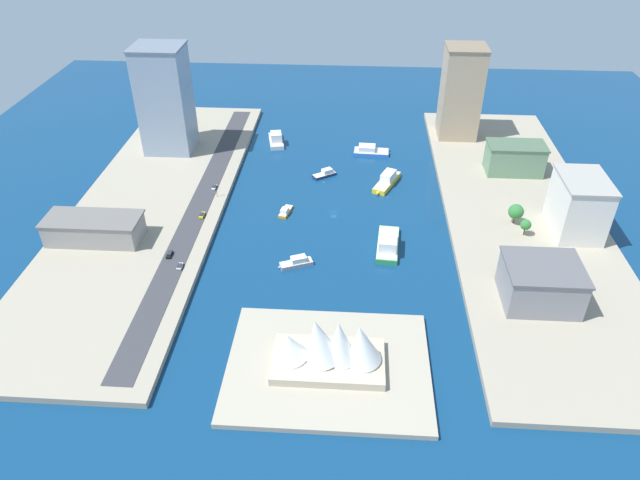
# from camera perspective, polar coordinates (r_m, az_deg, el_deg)

# --- Properties ---
(ground_plane) EXTENTS (440.00, 440.00, 0.00)m
(ground_plane) POSITION_cam_1_polar(r_m,az_deg,el_deg) (275.45, 1.37, 2.79)
(ground_plane) COLOR navy
(quay_west) EXTENTS (70.00, 240.00, 2.53)m
(quay_west) POSITION_cam_1_polar(r_m,az_deg,el_deg) (285.82, 19.20, 2.26)
(quay_west) COLOR #9E937F
(quay_west) RESTS_ON ground_plane
(quay_east) EXTENTS (70.00, 240.00, 2.53)m
(quay_east) POSITION_cam_1_polar(r_m,az_deg,el_deg) (290.96, -16.15, 3.48)
(quay_east) COLOR #9E937F
(quay_east) RESTS_ON ground_plane
(peninsula_point) EXTENTS (67.15, 52.61, 2.00)m
(peninsula_point) POSITION_cam_1_polar(r_m,az_deg,el_deg) (196.92, 0.82, -12.34)
(peninsula_point) COLOR #A89E89
(peninsula_point) RESTS_ON ground_plane
(road_strip) EXTENTS (10.47, 228.00, 0.15)m
(road_strip) POSITION_cam_1_polar(r_m,az_deg,el_deg) (283.37, -11.67, 3.62)
(road_strip) COLOR #38383D
(road_strip) RESTS_ON quay_east
(catamaran_blue) EXTENTS (21.18, 10.18, 4.64)m
(catamaran_blue) POSITION_cam_1_polar(r_m,az_deg,el_deg) (331.10, 4.93, 8.77)
(catamaran_blue) COLOR blue
(catamaran_blue) RESTS_ON ground_plane
(ferry_green_doubledeck) EXTENTS (11.00, 28.51, 7.44)m
(ferry_green_doubledeck) POSITION_cam_1_polar(r_m,az_deg,el_deg) (250.23, 6.70, -0.30)
(ferry_green_doubledeck) COLOR #2D8C4C
(ferry_green_doubledeck) RESTS_ON ground_plane
(ferry_yellow_fast) EXTENTS (15.37, 25.11, 6.33)m
(ferry_yellow_fast) POSITION_cam_1_polar(r_m,az_deg,el_deg) (299.44, 6.62, 5.85)
(ferry_yellow_fast) COLOR yellow
(ferry_yellow_fast) RESTS_ON ground_plane
(yacht_sleek_gray) EXTENTS (14.91, 9.32, 4.16)m
(yacht_sleek_gray) POSITION_cam_1_polar(r_m,az_deg,el_deg) (239.59, -2.31, -2.22)
(yacht_sleek_gray) COLOR #999EA3
(yacht_sleek_gray) RESTS_ON ground_plane
(water_taxi_orange) EXTENTS (6.18, 12.23, 3.18)m
(water_taxi_orange) POSITION_cam_1_polar(r_m,az_deg,el_deg) (274.22, -3.42, 2.86)
(water_taxi_orange) COLOR orange
(water_taxi_orange) RESTS_ON ground_plane
(ferry_white_commuter) EXTENTS (11.36, 22.31, 7.45)m
(ferry_white_commuter) POSITION_cam_1_polar(r_m,az_deg,el_deg) (342.13, -4.34, 9.85)
(ferry_white_commuter) COLOR silver
(ferry_white_commuter) RESTS_ON ground_plane
(patrol_launch_navy) EXTENTS (12.99, 10.88, 3.72)m
(patrol_launch_navy) POSITION_cam_1_polar(r_m,az_deg,el_deg) (306.06, 0.51, 6.56)
(patrol_launch_navy) COLOR #1E284C
(patrol_launch_navy) RESTS_ON ground_plane
(tower_tall_glass) EXTENTS (26.37, 24.25, 57.15)m
(tower_tall_glass) POSITION_cam_1_polar(r_m,az_deg,el_deg) (330.31, -15.02, 13.22)
(tower_tall_glass) COLOR #8C9EB2
(tower_tall_glass) RESTS_ON quay_east
(terminal_long_green) EXTENTS (29.39, 16.36, 15.61)m
(terminal_long_green) POSITION_cam_1_polar(r_m,az_deg,el_deg) (318.21, 18.62, 7.65)
(terminal_long_green) COLOR slate
(terminal_long_green) RESTS_ON quay_west
(warehouse_low_gray) EXTENTS (28.03, 24.41, 15.82)m
(warehouse_low_gray) POSITION_cam_1_polar(r_m,az_deg,el_deg) (229.37, 20.91, -3.98)
(warehouse_low_gray) COLOR gray
(warehouse_low_gray) RESTS_ON quay_west
(carpark_squat_concrete) EXTENTS (41.03, 17.45, 10.80)m
(carpark_squat_concrete) POSITION_cam_1_polar(r_m,az_deg,el_deg) (266.97, -21.35, 1.06)
(carpark_squat_concrete) COLOR gray
(carpark_squat_concrete) RESTS_ON quay_east
(hotel_broad_white) EXTENTS (19.86, 28.31, 25.77)m
(hotel_broad_white) POSITION_cam_1_polar(r_m,az_deg,el_deg) (274.46, 24.11, 3.15)
(hotel_broad_white) COLOR silver
(hotel_broad_white) RESTS_ON quay_west
(apartment_midrise_tan) EXTENTS (22.36, 22.08, 51.57)m
(apartment_midrise_tan) POSITION_cam_1_polar(r_m,az_deg,el_deg) (347.28, 13.70, 13.95)
(apartment_midrise_tan) COLOR tan
(apartment_midrise_tan) RESTS_ON quay_west
(taxi_yellow_cab) EXTENTS (1.93, 4.97, 1.57)m
(taxi_yellow_cab) POSITION_cam_1_polar(r_m,az_deg,el_deg) (271.90, -11.54, 2.43)
(taxi_yellow_cab) COLOR black
(taxi_yellow_cab) RESTS_ON road_strip
(sedan_silver) EXTENTS (2.02, 4.46, 1.51)m
(sedan_silver) POSITION_cam_1_polar(r_m,az_deg,el_deg) (240.98, -13.64, -2.52)
(sedan_silver) COLOR black
(sedan_silver) RESTS_ON road_strip
(van_white) EXTENTS (1.96, 4.57, 1.68)m
(van_white) POSITION_cam_1_polar(r_m,az_deg,el_deg) (293.71, -10.37, 5.15)
(van_white) COLOR black
(van_white) RESTS_ON road_strip
(suv_black) EXTENTS (2.00, 5.11, 1.49)m
(suv_black) POSITION_cam_1_polar(r_m,az_deg,el_deg) (248.93, -14.60, -1.36)
(suv_black) COLOR black
(suv_black) RESTS_ON road_strip
(traffic_light_waterfront) EXTENTS (0.36, 0.36, 6.50)m
(traffic_light_waterfront) POSITION_cam_1_polar(r_m,az_deg,el_deg) (285.07, -10.17, 5.00)
(traffic_light_waterfront) COLOR black
(traffic_light_waterfront) RESTS_ON quay_east
(opera_landmark) EXTENTS (37.68, 21.04, 20.14)m
(opera_landmark) POSITION_cam_1_polar(r_m,az_deg,el_deg) (190.39, 0.97, -10.48)
(opera_landmark) COLOR #BCAD93
(opera_landmark) RESTS_ON peninsula_point
(park_tree_cluster) EXTENTS (8.06, 15.32, 9.47)m
(park_tree_cluster) POSITION_cam_1_polar(r_m,az_deg,el_deg) (271.93, 18.95, 2.36)
(park_tree_cluster) COLOR brown
(park_tree_cluster) RESTS_ON quay_west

